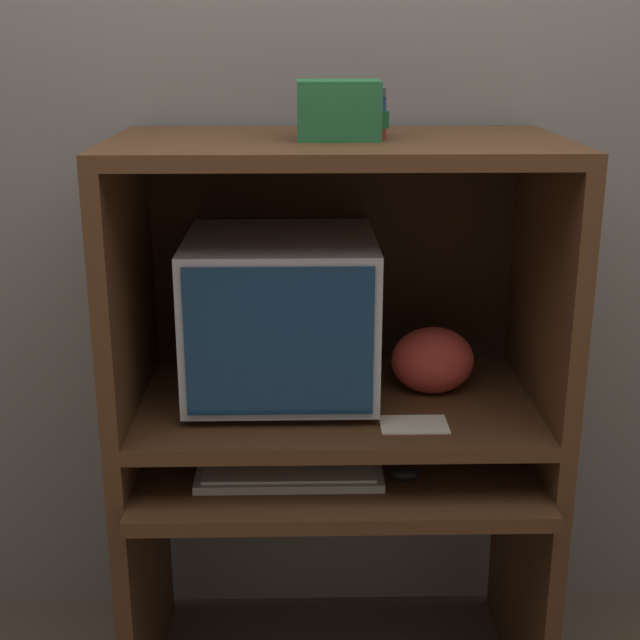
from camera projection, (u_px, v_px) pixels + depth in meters
The scene contains 11 objects.
wall_back at pixel (332, 178), 2.40m from camera, with size 6.00×0.06×2.60m.
desk_base at pixel (336, 543), 2.29m from camera, with size 1.04×0.64×0.66m.
desk_monitor_shelf at pixel (336, 410), 2.22m from camera, with size 1.04×0.59×0.15m.
hutch_upper at pixel (337, 227), 2.12m from camera, with size 1.04×0.59×0.64m.
crt_monitor at pixel (281, 314), 2.18m from camera, with size 0.46×0.45×0.40m.
keyboard at pixel (289, 476), 2.10m from camera, with size 0.44×0.13×0.03m.
mouse at pixel (404, 473), 2.11m from camera, with size 0.07×0.05×0.03m.
snack_bag at pixel (433, 360), 2.23m from camera, with size 0.21×0.15×0.17m.
book_stack at pixel (348, 113), 2.03m from camera, with size 0.18×0.14×0.11m.
paper_card at pixel (414, 425), 2.06m from camera, with size 0.16×0.10×0.00m.
storage_box at pixel (340, 110), 1.99m from camera, with size 0.18×0.16×0.13m.
Camera 1 is at (-0.09, -1.75, 1.66)m, focal length 50.00 mm.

